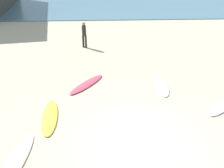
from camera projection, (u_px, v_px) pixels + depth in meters
ground_plane at (140, 140)px, 7.36m from camera, size 120.00×120.00×0.00m
surfboard_0 at (223, 105)px, 9.19m from camera, size 2.10×1.87×0.07m
surfboard_1 at (87, 84)px, 10.84m from camera, size 1.81×2.30×0.08m
surfboard_2 at (161, 85)px, 10.76m from camera, size 0.78×2.30×0.06m
surfboard_3 at (15, 161)px, 6.49m from camera, size 0.82×2.57×0.07m
surfboard_5 at (50, 117)px, 8.44m from camera, size 0.80×2.37×0.08m
beachgoer_near at (84, 34)px, 15.63m from camera, size 0.37×0.37×1.75m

